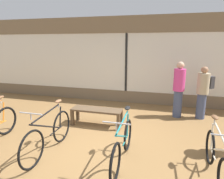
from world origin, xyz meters
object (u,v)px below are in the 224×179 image
customer_near_rack (203,91)px  bicycle_left (49,134)px  display_bench (97,112)px  bicycle_right (123,144)px  customer_by_window (179,89)px  bicycle_far_right (216,158)px

customer_near_rack → bicycle_left: bearing=-138.7°
display_bench → customer_near_rack: 3.21m
bicycle_left → bicycle_right: 1.55m
bicycle_left → customer_near_rack: (3.35, 2.95, 0.45)m
bicycle_right → customer_near_rack: size_ratio=1.09×
bicycle_left → customer_near_rack: size_ratio=1.14×
customer_near_rack → customer_by_window: (-0.69, -0.05, 0.05)m
bicycle_far_right → customer_by_window: (-0.50, 2.89, 0.53)m
customer_by_window → display_bench: bearing=-149.4°
bicycle_right → bicycle_far_right: bearing=-1.0°
bicycle_right → customer_by_window: customer_by_window is taller
bicycle_far_right → customer_near_rack: 2.99m
display_bench → customer_by_window: customer_by_window is taller
bicycle_left → customer_by_window: 3.96m
bicycle_right → customer_by_window: (1.11, 2.86, 0.52)m
customer_by_window → customer_near_rack: bearing=4.4°
bicycle_right → bicycle_far_right: 1.60m
display_bench → customer_near_rack: size_ratio=0.88×
bicycle_left → customer_by_window: (2.66, 2.89, 0.49)m
bicycle_right → customer_by_window: size_ratio=1.01×
customer_near_rack → display_bench: bearing=-154.9°
bicycle_left → customer_by_window: customer_by_window is taller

